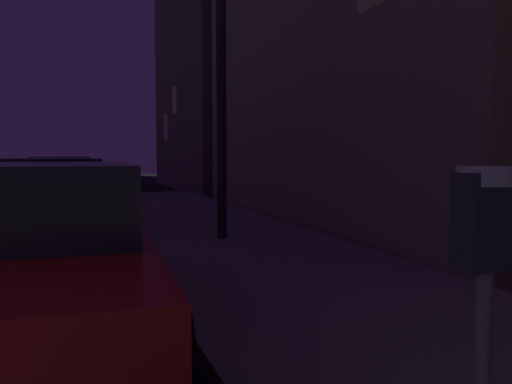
{
  "coord_description": "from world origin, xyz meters",
  "views": [
    {
      "loc": [
        3.19,
        -0.64,
        1.5
      ],
      "look_at": [
        4.09,
        1.89,
        1.3
      ],
      "focal_mm": 35.98,
      "sensor_mm": 36.0,
      "label": 1
    }
  ],
  "objects_px": {
    "parking_meter": "(485,268)",
    "car_blue": "(55,196)",
    "street_lamp": "(221,2)",
    "car_red": "(29,259)",
    "car_green": "(62,181)"
  },
  "relations": [
    {
      "from": "parking_meter",
      "to": "car_blue",
      "type": "distance_m",
      "value": 9.22
    },
    {
      "from": "street_lamp",
      "to": "car_red",
      "type": "bearing_deg",
      "value": -124.89
    },
    {
      "from": "car_green",
      "to": "car_red",
      "type": "bearing_deg",
      "value": -90.0
    },
    {
      "from": "car_blue",
      "to": "car_green",
      "type": "distance_m",
      "value": 6.1
    },
    {
      "from": "parking_meter",
      "to": "car_red",
      "type": "height_order",
      "value": "parking_meter"
    },
    {
      "from": "car_red",
      "to": "car_blue",
      "type": "height_order",
      "value": "same"
    },
    {
      "from": "car_green",
      "to": "street_lamp",
      "type": "height_order",
      "value": "street_lamp"
    },
    {
      "from": "parking_meter",
      "to": "car_green",
      "type": "height_order",
      "value": "parking_meter"
    },
    {
      "from": "parking_meter",
      "to": "street_lamp",
      "type": "distance_m",
      "value": 7.29
    },
    {
      "from": "parking_meter",
      "to": "car_green",
      "type": "xyz_separation_m",
      "value": [
        -1.54,
        15.18,
        -0.45
      ]
    },
    {
      "from": "parking_meter",
      "to": "car_red",
      "type": "bearing_deg",
      "value": 117.37
    },
    {
      "from": "car_green",
      "to": "street_lamp",
      "type": "xyz_separation_m",
      "value": [
        2.58,
        -8.49,
        3.18
      ]
    },
    {
      "from": "car_red",
      "to": "street_lamp",
      "type": "height_order",
      "value": "street_lamp"
    },
    {
      "from": "parking_meter",
      "to": "car_green",
      "type": "bearing_deg",
      "value": 95.81
    },
    {
      "from": "car_blue",
      "to": "street_lamp",
      "type": "bearing_deg",
      "value": -42.92
    }
  ]
}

